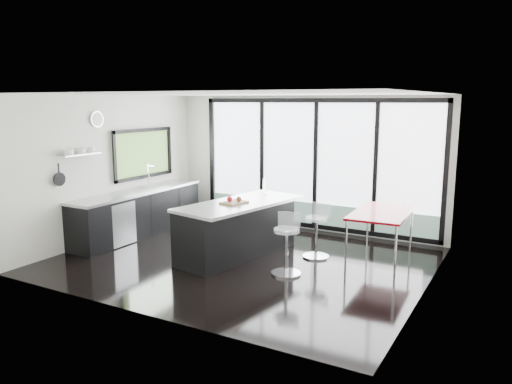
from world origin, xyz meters
The scene contains 11 objects.
floor centered at (0.00, 0.00, 0.00)m, with size 6.00×5.00×0.00m, color black.
ceiling centered at (0.00, 0.00, 2.80)m, with size 6.00×5.00×0.00m, color white.
wall_back centered at (0.27, 2.47, 1.27)m, with size 6.00×0.09×2.80m.
wall_front centered at (0.00, -2.50, 1.40)m, with size 6.00×0.00×2.80m, color silver.
wall_left centered at (-2.97, 0.27, 1.56)m, with size 0.26×5.00×2.80m.
wall_right centered at (3.00, 0.00, 1.40)m, with size 0.00×5.00×2.80m, color silver.
counter_cabinets centered at (-2.67, 0.40, 0.46)m, with size 0.69×3.24×1.36m.
island centered at (-0.22, 0.19, 0.50)m, with size 1.44×2.53×1.27m.
bar_stool_near centered at (0.96, -0.27, 0.37)m, with size 0.47×0.47×0.75m, color silver.
bar_stool_far centered at (1.03, 0.77, 0.36)m, with size 0.46×0.46×0.73m, color silver.
red_table centered at (2.02, 1.24, 0.42)m, with size 0.89×1.56×0.83m, color #780006.
Camera 1 is at (4.20, -7.02, 2.70)m, focal length 35.00 mm.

